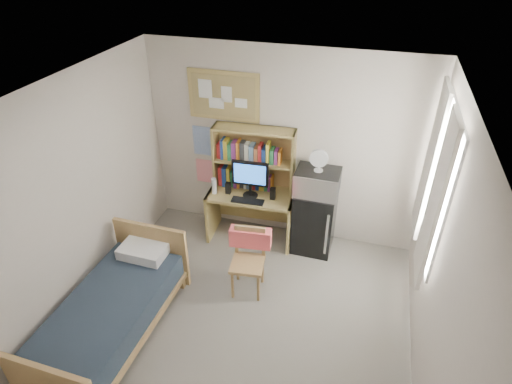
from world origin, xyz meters
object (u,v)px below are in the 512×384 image
(mini_fridge, at_px, (314,220))
(bed, at_px, (112,317))
(bulletin_board, at_px, (224,96))
(speaker_left, at_px, (228,188))
(microwave, at_px, (317,182))
(desk_chair, at_px, (248,263))
(monitor, at_px, (250,179))
(speaker_right, at_px, (273,194))
(desk, at_px, (252,216))
(desk_fan, at_px, (319,161))

(mini_fridge, distance_m, bed, 2.73)
(bulletin_board, xyz_separation_m, speaker_left, (0.15, -0.37, -1.12))
(bed, bearing_deg, microwave, 49.76)
(desk_chair, bearing_deg, monitor, 98.33)
(monitor, height_order, speaker_right, monitor)
(monitor, bearing_deg, speaker_left, -180.00)
(bulletin_board, relative_size, microwave, 1.73)
(microwave, bearing_deg, mini_fridge, 90.00)
(mini_fridge, bearing_deg, monitor, -173.01)
(microwave, bearing_deg, bulletin_board, 168.78)
(desk, relative_size, mini_fridge, 1.31)
(desk_fan, bearing_deg, bed, -130.59)
(bulletin_board, distance_m, desk_fan, 1.45)
(desk_chair, distance_m, bed, 1.58)
(desk, distance_m, speaker_left, 0.54)
(bed, distance_m, monitor, 2.29)
(desk_chair, relative_size, mini_fridge, 0.94)
(speaker_left, height_order, speaker_right, speaker_right)
(mini_fridge, bearing_deg, bulletin_board, 169.63)
(monitor, bearing_deg, desk_fan, 1.71)
(speaker_right, bearing_deg, mini_fridge, 4.67)
(bulletin_board, distance_m, microwave, 1.60)
(monitor, bearing_deg, mini_fridge, 3.04)
(desk, bearing_deg, microwave, -2.31)
(bed, bearing_deg, desk, 66.32)
(microwave, bearing_deg, desk, -178.35)
(speaker_right, height_order, desk_fan, desk_fan)
(desk, relative_size, desk_fan, 4.16)
(mini_fridge, xyz_separation_m, microwave, (-0.00, -0.02, 0.60))
(mini_fridge, relative_size, speaker_right, 5.47)
(mini_fridge, xyz_separation_m, bed, (-1.80, -2.04, -0.20))
(desk, bearing_deg, speaker_right, -11.31)
(bulletin_board, bearing_deg, bed, -102.23)
(bulletin_board, bearing_deg, desk_fan, -12.27)
(desk, bearing_deg, speaker_left, -168.69)
(bulletin_board, relative_size, speaker_left, 5.92)
(desk_chair, bearing_deg, bulletin_board, 111.84)
(desk, height_order, mini_fridge, mini_fridge)
(desk, height_order, microwave, microwave)
(desk_chair, height_order, speaker_right, speaker_right)
(bulletin_board, xyz_separation_m, desk_fan, (1.30, -0.28, -0.59))
(bulletin_board, bearing_deg, speaker_right, -24.26)
(desk_chair, height_order, microwave, microwave)
(bed, xyz_separation_m, monitor, (0.95, 1.96, 0.73))
(monitor, bearing_deg, bulletin_board, 138.90)
(bulletin_board, bearing_deg, monitor, -38.20)
(bed, bearing_deg, speaker_left, 72.96)
(desk, distance_m, monitor, 0.62)
(desk_chair, xyz_separation_m, desk_fan, (0.61, 1.01, 0.92))
(bulletin_board, relative_size, mini_fridge, 1.07)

